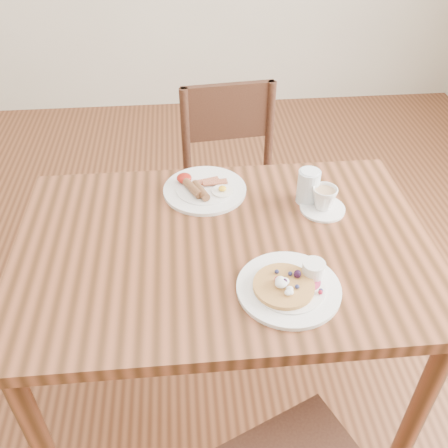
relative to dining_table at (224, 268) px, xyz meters
name	(u,v)px	position (x,y,z in m)	size (l,w,h in m)	color
ground	(224,390)	(0.00, 0.00, -0.65)	(5.00, 5.00, 0.00)	#552C18
dining_table	(224,268)	(0.00, 0.00, 0.00)	(1.20, 0.80, 0.75)	brown
chair_far	(234,184)	(0.10, 0.67, -0.16)	(0.46, 0.46, 0.88)	#3F2517
pancake_plate	(290,285)	(0.15, -0.20, 0.11)	(0.27, 0.27, 0.06)	white
breakfast_plate	(204,189)	(-0.04, 0.26, 0.11)	(0.27, 0.27, 0.04)	white
teacup_saucer	(324,200)	(0.32, 0.13, 0.13)	(0.14, 0.14, 0.08)	white
water_glass	(308,187)	(0.28, 0.18, 0.15)	(0.07, 0.07, 0.11)	silver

